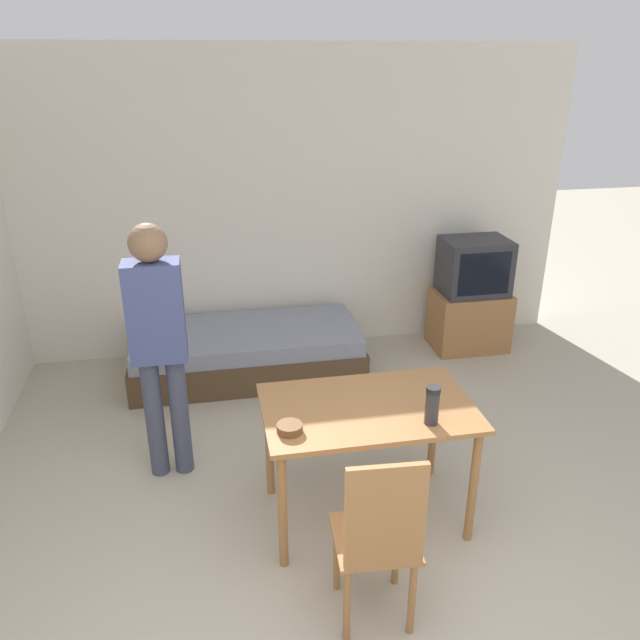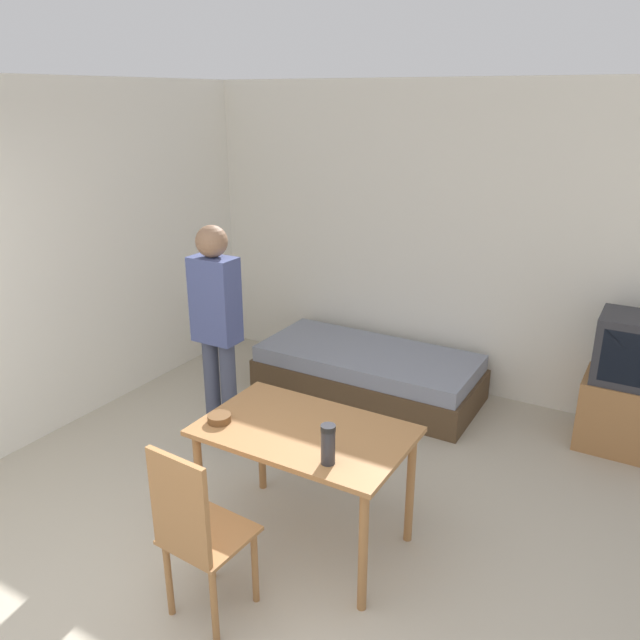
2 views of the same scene
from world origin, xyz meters
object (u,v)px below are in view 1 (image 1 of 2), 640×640
object	(u,v)px
person_standing	(158,336)
thermos_flask	(432,403)
daybed	(247,352)
dining_table	(367,420)
wooden_chair	(380,536)
mate_bowl	(290,428)
tv	(471,297)

from	to	relation	value
person_standing	thermos_flask	distance (m)	1.72
daybed	dining_table	world-z (taller)	dining_table
wooden_chair	dining_table	bearing A→B (deg)	79.42
daybed	mate_bowl	size ratio (longest dim) A/B	14.23
wooden_chair	person_standing	size ratio (longest dim) A/B	0.59
tv	wooden_chair	bearing A→B (deg)	-120.42
dining_table	wooden_chair	xyz separation A→B (m)	(-0.15, -0.79, -0.11)
tv	thermos_flask	xyz separation A→B (m)	(-1.28, -2.36, 0.39)
person_standing	thermos_flask	bearing A→B (deg)	-31.95
mate_bowl	person_standing	bearing A→B (deg)	129.26
thermos_flask	wooden_chair	bearing A→B (deg)	-128.11
person_standing	thermos_flask	size ratio (longest dim) A/B	7.73
daybed	person_standing	size ratio (longest dim) A/B	1.15
tv	daybed	bearing A→B (deg)	-175.98
mate_bowl	dining_table	bearing A→B (deg)	20.67
tv	thermos_flask	size ratio (longest dim) A/B	4.80
thermos_flask	mate_bowl	xyz separation A→B (m)	(-0.76, 0.06, -0.10)
daybed	mate_bowl	xyz separation A→B (m)	(0.07, -2.16, 0.59)
tv	dining_table	world-z (taller)	tv
daybed	wooden_chair	size ratio (longest dim) A/B	1.94
tv	wooden_chair	size ratio (longest dim) A/B	1.05
person_standing	mate_bowl	bearing A→B (deg)	-50.74
tv	person_standing	size ratio (longest dim) A/B	0.62
wooden_chair	thermos_flask	bearing A→B (deg)	51.89
tv	thermos_flask	bearing A→B (deg)	-118.40
tv	thermos_flask	distance (m)	2.72
person_standing	tv	bearing A→B (deg)	28.11
thermos_flask	mate_bowl	world-z (taller)	thermos_flask
wooden_chair	person_standing	bearing A→B (deg)	124.86
person_standing	mate_bowl	world-z (taller)	person_standing
person_standing	mate_bowl	distance (m)	1.11
daybed	dining_table	distance (m)	2.11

